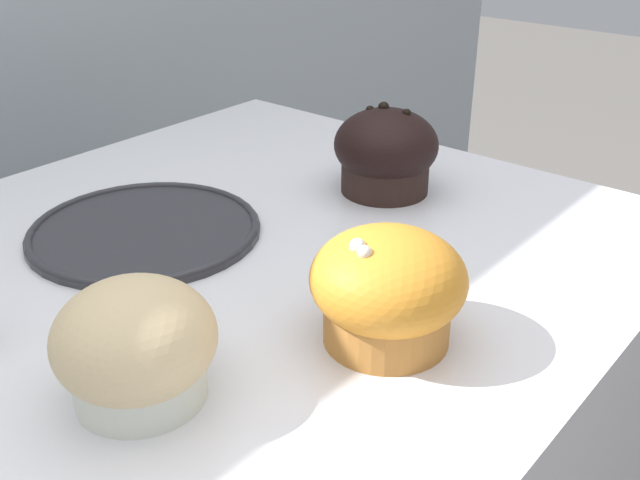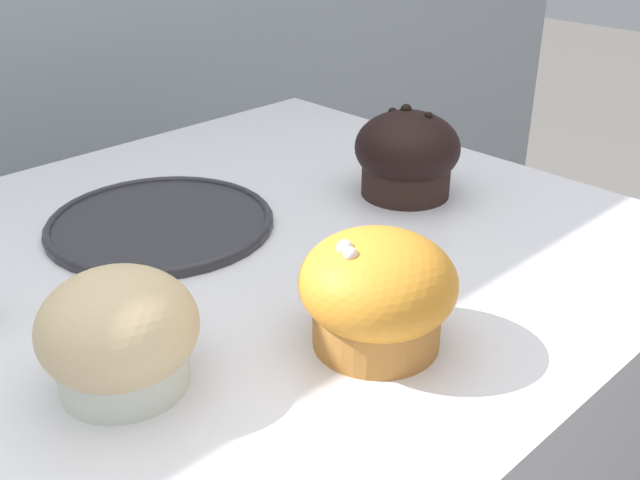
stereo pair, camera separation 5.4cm
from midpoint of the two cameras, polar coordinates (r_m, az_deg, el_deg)
The scene contains 4 objects.
muffin_front_center at distance 0.52m, azimuth 2.24°, elevation -3.83°, with size 0.11×0.11×0.09m.
muffin_back_left at distance 0.49m, azimuth -16.98°, elevation -7.88°, with size 0.10×0.10×0.08m.
muffin_back_right at distance 0.77m, azimuth 3.03°, elevation 6.64°, with size 0.11×0.11×0.09m.
serving_plate at distance 0.72m, azimuth -15.34°, elevation 0.73°, with size 0.21×0.21×0.01m.
Camera 1 is at (-0.26, -0.43, 1.24)m, focal length 42.00 mm.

